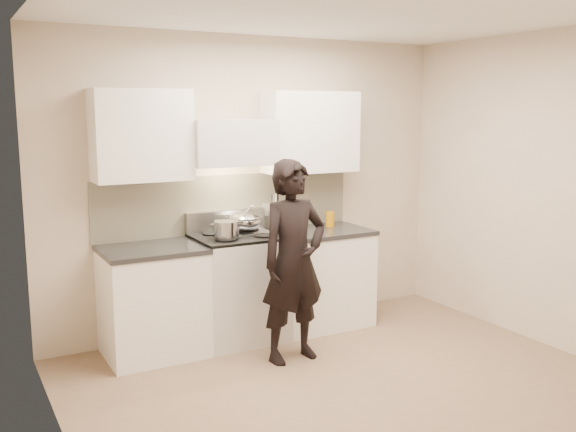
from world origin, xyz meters
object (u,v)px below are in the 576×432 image
Objects in this scene: counter_right at (318,277)px; utensil_crock at (276,219)px; stove at (239,287)px; wok at (245,221)px; person at (294,261)px.

utensil_crock is at bearing 156.55° from counter_right.
stove is 0.59m from wok.
stove is 0.73m from utensil_crock.
wok reaches higher than counter_right.
person reaches higher than utensil_crock.
counter_right is 2.23× the size of wok.
stove is at bearing 101.04° from person.
utensil_crock is (-0.37, 0.16, 0.56)m from counter_right.
stove is 0.58× the size of person.
person reaches higher than stove.
wok is (-0.72, 0.10, 0.59)m from counter_right.
stove is 0.83m from counter_right.
person is (0.09, -0.75, -0.23)m from wok.
wok is 0.78m from person.
stove is 2.33× the size of wok.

